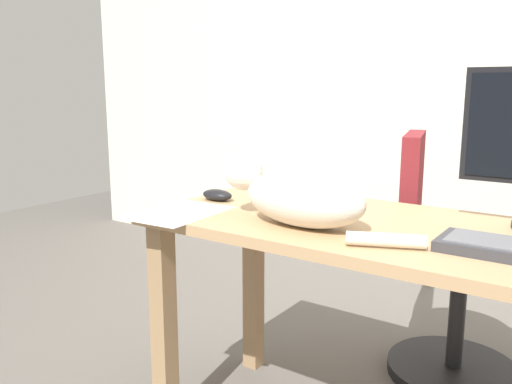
# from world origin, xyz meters

# --- Properties ---
(desk) EXTENTS (1.55, 0.60, 0.71)m
(desk) POSITION_xyz_m (0.00, 0.00, 0.60)
(desk) COLOR tan
(desk) RESTS_ON ground_plane
(office_chair) EXTENTS (0.50, 0.48, 0.91)m
(office_chair) POSITION_xyz_m (-0.10, 0.60, 0.39)
(office_chair) COLOR black
(office_chair) RESTS_ON ground_plane
(cat) EXTENTS (0.61, 0.22, 0.20)m
(cat) POSITION_xyz_m (-0.31, -0.13, 0.79)
(cat) COLOR silver
(cat) RESTS_ON desk
(computer_mouse) EXTENTS (0.11, 0.06, 0.04)m
(computer_mouse) POSITION_xyz_m (-0.68, -0.01, 0.73)
(computer_mouse) COLOR black
(computer_mouse) RESTS_ON desk
(paper_sheet) EXTENTS (0.23, 0.31, 0.00)m
(paper_sheet) POSITION_xyz_m (-0.67, -0.21, 0.71)
(paper_sheet) COLOR white
(paper_sheet) RESTS_ON desk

